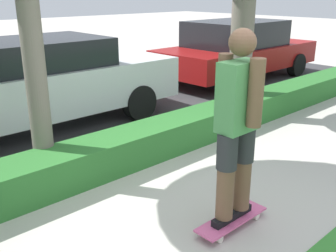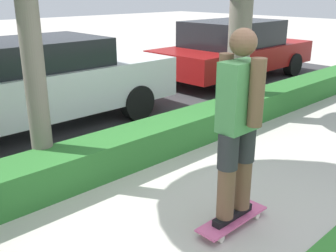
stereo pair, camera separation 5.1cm
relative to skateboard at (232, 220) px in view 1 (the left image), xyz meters
name	(u,v)px [view 1 (the left image)]	position (x,y,z in m)	size (l,w,h in m)	color
ground_plane	(206,216)	(-0.04, 0.29, -0.07)	(60.00, 60.00, 0.00)	#BCB7AD
street_asphalt	(29,121)	(-0.04, 4.49, -0.07)	(18.27, 5.00, 0.01)	#38383A
hedge_row	(115,152)	(-0.04, 1.89, 0.15)	(18.27, 0.60, 0.44)	#2D702D
skateboard	(232,220)	(0.00, 0.00, 0.00)	(0.84, 0.24, 0.09)	#DB5B93
skater_person	(237,124)	(0.00, 0.00, 0.99)	(0.52, 0.47, 1.82)	black
parked_car_middle	(36,82)	(-0.01, 4.09, 0.70)	(4.73, 1.85, 1.47)	silver
parked_car_rear	(237,50)	(5.50, 4.23, 0.69)	(4.66, 1.97, 1.49)	maroon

